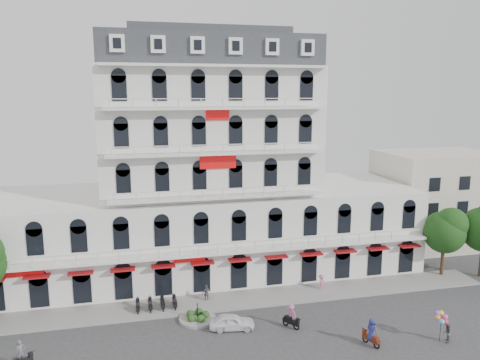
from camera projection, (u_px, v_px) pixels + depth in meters
name	position (u px, v px, depth m)	size (l,w,h in m)	color
ground	(248.00, 353.00, 35.44)	(120.00, 120.00, 0.00)	#38383A
sidewalk	(225.00, 301.00, 44.04)	(53.00, 4.00, 0.16)	gray
main_building	(208.00, 181.00, 50.83)	(45.00, 15.00, 25.80)	silver
flank_building_east	(436.00, 199.00, 60.19)	(14.00, 10.00, 12.00)	beige
traffic_island	(197.00, 318.00, 40.47)	(3.20, 3.20, 1.60)	gray
parked_scooter_row	(157.00, 310.00, 42.44)	(4.40, 1.80, 1.10)	black
tree_east_inner	(445.00, 229.00, 49.41)	(4.40, 4.37, 7.57)	#382314
parked_car	(232.00, 322.00, 38.92)	(1.52, 3.79, 1.29)	white
rider_west	(21.00, 356.00, 33.17)	(1.49, 1.11, 2.24)	black
rider_east	(371.00, 332.00, 36.30)	(0.87, 1.63, 2.26)	maroon
rider_center	(291.00, 315.00, 39.07)	(1.16, 1.45, 2.08)	black
pedestrian_mid	(207.00, 293.00, 44.02)	(0.96, 0.40, 1.65)	#55555C
pedestrian_right	(321.00, 282.00, 46.61)	(1.04, 0.60, 1.61)	#CC6C90
balloon_vendor	(445.00, 326.00, 36.81)	(1.44, 1.30, 2.45)	#53545A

